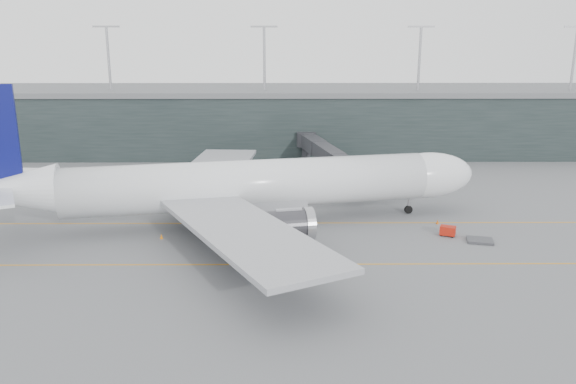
{
  "coord_description": "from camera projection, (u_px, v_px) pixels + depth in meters",
  "views": [
    {
      "loc": [
        9.36,
        -81.67,
        24.73
      ],
      "look_at": [
        9.94,
        -4.0,
        4.66
      ],
      "focal_mm": 35.0,
      "sensor_mm": 36.0,
      "label": 1
    }
  ],
  "objects": [
    {
      "name": "jet_bridge",
      "position": [
        332.0,
        153.0,
        107.12
      ],
      "size": [
        11.77,
        44.68,
        6.82
      ],
      "rotation": [
        0.0,
        0.0,
        0.19
      ],
      "color": "#28292D",
      "rests_on": "ground"
    },
    {
      "name": "uld_a",
      "position": [
        201.0,
        193.0,
        94.56
      ],
      "size": [
        2.43,
        2.21,
        1.8
      ],
      "rotation": [
        0.0,
        0.0,
        -0.38
      ],
      "color": "#333237",
      "rests_on": "ground"
    },
    {
      "name": "taxiline_lead_main",
      "position": [
        261.0,
        184.0,
        104.59
      ],
      "size": [
        0.25,
        60.0,
        0.02
      ],
      "primitive_type": "cube",
      "color": "orange",
      "rests_on": "ground"
    },
    {
      "name": "uld_b",
      "position": [
        223.0,
        190.0,
        97.04
      ],
      "size": [
        1.85,
        1.5,
        1.64
      ],
      "rotation": [
        0.0,
        0.0,
        -0.03
      ],
      "color": "#333237",
      "rests_on": "ground"
    },
    {
      "name": "cone_wing_port",
      "position": [
        290.0,
        193.0,
        96.7
      ],
      "size": [
        0.44,
        0.44,
        0.71
      ],
      "primitive_type": "cone",
      "color": "#FE490E",
      "rests_on": "ground"
    },
    {
      "name": "cone_tail",
      "position": [
        161.0,
        236.0,
        74.67
      ],
      "size": [
        0.43,
        0.43,
        0.69
      ],
      "primitive_type": "cone",
      "color": "#CC6A0B",
      "rests_on": "ground"
    },
    {
      "name": "cone_nose",
      "position": [
        438.0,
        222.0,
        80.95
      ],
      "size": [
        0.41,
        0.41,
        0.65
      ],
      "primitive_type": "cone",
      "color": "#CB530B",
      "rests_on": "ground"
    },
    {
      "name": "uld_c",
      "position": [
        220.0,
        193.0,
        94.8
      ],
      "size": [
        1.99,
        1.62,
        1.76
      ],
      "rotation": [
        0.0,
        0.0,
        -0.04
      ],
      "color": "#333237",
      "rests_on": "ground"
    },
    {
      "name": "main_aircraft",
      "position": [
        246.0,
        186.0,
        79.6
      ],
      "size": [
        72.1,
        66.74,
        20.34
      ],
      "rotation": [
        0.0,
        0.0,
        0.21
      ],
      "color": "white",
      "rests_on": "ground"
    },
    {
      "name": "gse_cart",
      "position": [
        448.0,
        231.0,
        75.65
      ],
      "size": [
        2.36,
        1.99,
        1.37
      ],
      "rotation": [
        0.0,
        0.0,
        -0.42
      ],
      "color": "#A6190B",
      "rests_on": "ground"
    },
    {
      "name": "taxiline_a",
      "position": [
        220.0,
        223.0,
        81.32
      ],
      "size": [
        160.0,
        0.25,
        0.02
      ],
      "primitive_type": "cube",
      "color": "orange",
      "rests_on": "ground"
    },
    {
      "name": "ground",
      "position": [
        222.0,
        215.0,
        85.19
      ],
      "size": [
        320.0,
        320.0,
        0.0
      ],
      "primitive_type": "plane",
      "color": "#545459",
      "rests_on": "ground"
    },
    {
      "name": "baggage_dolly",
      "position": [
        480.0,
        240.0,
        73.51
      ],
      "size": [
        3.8,
        3.32,
        0.33
      ],
      "primitive_type": "cube",
      "rotation": [
        0.0,
        0.0,
        -0.24
      ],
      "color": "#36373B",
      "rests_on": "ground"
    },
    {
      "name": "terminal",
      "position": [
        246.0,
        118.0,
        139.44
      ],
      "size": [
        240.0,
        36.0,
        29.0
      ],
      "color": "black",
      "rests_on": "ground"
    },
    {
      "name": "taxiline_b",
      "position": [
        204.0,
        265.0,
        65.82
      ],
      "size": [
        160.0,
        0.25,
        0.02
      ],
      "primitive_type": "cube",
      "color": "orange",
      "rests_on": "ground"
    },
    {
      "name": "cone_wing_stbd",
      "position": [
        295.0,
        260.0,
        66.52
      ],
      "size": [
        0.39,
        0.39,
        0.62
      ],
      "primitive_type": "cone",
      "color": "#D44A0B",
      "rests_on": "ground"
    }
  ]
}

